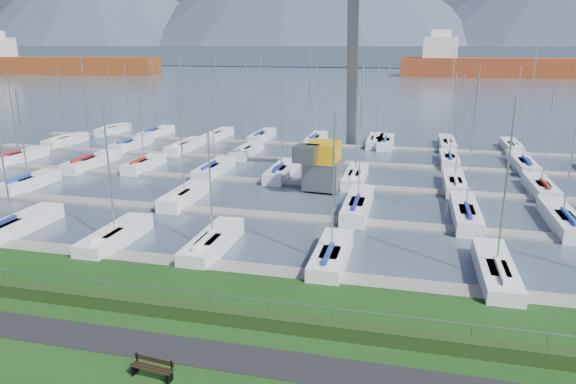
% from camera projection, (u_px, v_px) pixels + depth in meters
% --- Properties ---
extents(path, '(160.00, 2.00, 0.04)m').
position_uv_depth(path, '(206.00, 354.00, 21.86)').
color(path, black).
rests_on(path, grass).
extents(water, '(800.00, 540.00, 0.20)m').
position_uv_depth(water, '(399.00, 71.00, 267.74)').
color(water, '#404F5E').
extents(hedge, '(80.00, 0.70, 0.70)m').
position_uv_depth(hedge, '(227.00, 316.00, 24.20)').
color(hedge, '#1F3513').
rests_on(hedge, grass).
extents(fence, '(80.00, 0.04, 0.04)m').
position_uv_depth(fence, '(229.00, 296.00, 24.34)').
color(fence, gray).
rests_on(fence, grass).
extents(foothill, '(900.00, 80.00, 12.00)m').
position_uv_depth(foothill, '(403.00, 56.00, 331.38)').
color(foothill, '#425261').
rests_on(foothill, water).
extents(docks, '(90.00, 41.60, 0.25)m').
position_uv_depth(docks, '(322.00, 185.00, 49.03)').
color(docks, slate).
rests_on(docks, water).
extents(bench_left, '(1.83, 0.61, 0.85)m').
position_uv_depth(bench_left, '(153.00, 368.00, 20.21)').
color(bench_left, black).
rests_on(bench_left, grass).
extents(crane, '(5.06, 13.32, 22.35)m').
position_uv_depth(crane, '(331.00, 128.00, 47.17)').
color(crane, slate).
rests_on(crane, water).
extents(cargo_ship_west, '(90.87, 29.07, 21.50)m').
position_uv_depth(cargo_ship_west, '(51.00, 66.00, 234.71)').
color(cargo_ship_west, brown).
rests_on(cargo_ship_west, water).
extents(cargo_ship_mid, '(104.77, 20.13, 21.50)m').
position_uv_depth(cargo_ship_mid, '(519.00, 68.00, 212.64)').
color(cargo_ship_mid, '#8D3819').
rests_on(cargo_ship_mid, water).
extents(sailboat_fleet, '(76.24, 49.77, 13.28)m').
position_uv_depth(sailboat_fleet, '(317.00, 122.00, 51.21)').
color(sailboat_fleet, silver).
rests_on(sailboat_fleet, water).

